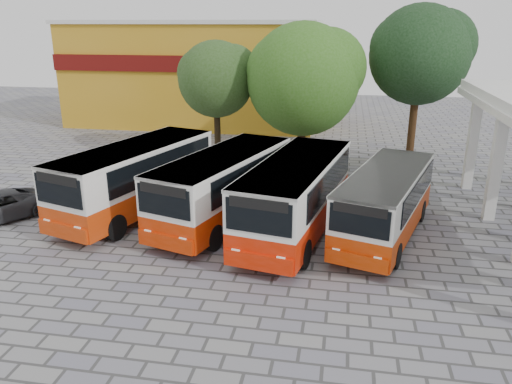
% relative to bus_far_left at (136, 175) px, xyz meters
% --- Properties ---
extents(ground, '(90.00, 90.00, 0.00)m').
position_rel_bus_far_left_xyz_m(ground, '(7.45, -4.19, -1.78)').
color(ground, gray).
rests_on(ground, ground).
extents(shophouse_block, '(20.40, 10.40, 8.30)m').
position_rel_bus_far_left_xyz_m(shophouse_block, '(-3.55, 21.80, 2.39)').
color(shophouse_block, '#B98518').
rests_on(shophouse_block, ground).
extents(bus_far_left, '(4.96, 9.04, 3.07)m').
position_rel_bus_far_left_xyz_m(bus_far_left, '(0.00, 0.00, 0.00)').
color(bus_far_left, '#BF3004').
rests_on(bus_far_left, ground).
extents(bus_centre_left, '(4.76, 8.73, 2.96)m').
position_rel_bus_far_left_xyz_m(bus_centre_left, '(4.04, -0.33, -0.06)').
color(bus_centre_left, '#BE2700').
rests_on(bus_centre_left, ground).
extents(bus_centre_right, '(4.10, 8.80, 3.04)m').
position_rel_bus_far_left_xyz_m(bus_centre_right, '(7.18, -1.13, -0.02)').
color(bus_centre_right, red).
rests_on(bus_centre_right, ground).
extents(bus_far_right, '(4.40, 8.01, 2.72)m').
position_rel_bus_far_left_xyz_m(bus_far_right, '(10.66, -0.85, -0.20)').
color(bus_far_right, '#C12F00').
rests_on(bus_far_right, ground).
extents(tree_left, '(4.68, 4.45, 7.21)m').
position_rel_bus_far_left_xyz_m(tree_left, '(1.44, 9.07, 3.35)').
color(tree_left, black).
rests_on(tree_left, ground).
extents(tree_middle, '(6.62, 6.31, 8.25)m').
position_rel_bus_far_left_xyz_m(tree_middle, '(6.57, 8.79, 3.53)').
color(tree_middle, '#342213').
rests_on(tree_middle, ground).
extents(tree_right, '(6.05, 5.77, 9.23)m').
position_rel_bus_far_left_xyz_m(tree_right, '(13.04, 11.39, 4.75)').
color(tree_right, '#442A15').
rests_on(tree_right, ground).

